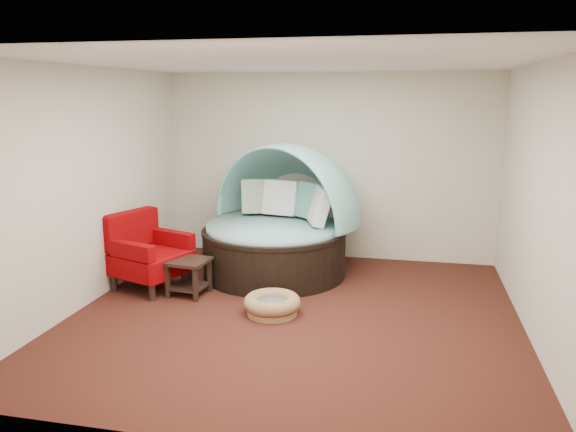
% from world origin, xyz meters
% --- Properties ---
extents(floor, '(5.00, 5.00, 0.00)m').
position_xyz_m(floor, '(0.00, 0.00, 0.00)').
color(floor, '#451A13').
rests_on(floor, ground).
extents(wall_back, '(5.00, 0.00, 5.00)m').
position_xyz_m(wall_back, '(0.00, 2.50, 1.40)').
color(wall_back, beige).
rests_on(wall_back, floor).
extents(wall_front, '(5.00, 0.00, 5.00)m').
position_xyz_m(wall_front, '(0.00, -2.50, 1.40)').
color(wall_front, beige).
rests_on(wall_front, floor).
extents(wall_left, '(0.00, 5.00, 5.00)m').
position_xyz_m(wall_left, '(-2.50, 0.00, 1.40)').
color(wall_left, beige).
rests_on(wall_left, floor).
extents(wall_right, '(0.00, 5.00, 5.00)m').
position_xyz_m(wall_right, '(2.50, 0.00, 1.40)').
color(wall_right, beige).
rests_on(wall_right, floor).
extents(ceiling, '(5.00, 5.00, 0.00)m').
position_xyz_m(ceiling, '(0.00, 0.00, 2.80)').
color(ceiling, white).
rests_on(ceiling, wall_back).
extents(canopy_daybed, '(2.67, 2.64, 1.83)m').
position_xyz_m(canopy_daybed, '(-0.53, 1.51, 0.85)').
color(canopy_daybed, black).
rests_on(canopy_daybed, floor).
extents(pet_basket, '(0.80, 0.80, 0.23)m').
position_xyz_m(pet_basket, '(-0.26, -0.02, 0.12)').
color(pet_basket, olive).
rests_on(pet_basket, floor).
extents(red_armchair, '(1.08, 1.08, 0.99)m').
position_xyz_m(red_armchair, '(-2.06, 0.54, 0.45)').
color(red_armchair, black).
rests_on(red_armchair, floor).
extents(side_table, '(0.53, 0.53, 0.46)m').
position_xyz_m(side_table, '(-1.43, 0.38, 0.30)').
color(side_table, black).
rests_on(side_table, floor).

